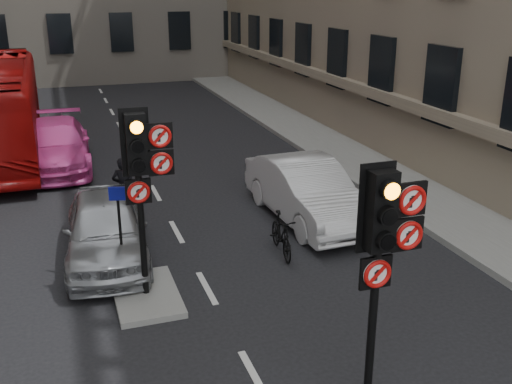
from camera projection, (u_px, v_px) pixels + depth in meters
pavement_right at (362, 159)px, 20.33m from camera, size 3.00×50.00×0.16m
centre_island at (146, 295)px, 11.55m from camera, size 1.20×2.00×0.12m
signal_near at (385, 236)px, 7.94m from camera, size 0.91×0.40×3.58m
signal_far at (142, 164)px, 10.69m from camera, size 0.91×0.40×3.58m
car_silver at (106, 228)px, 12.95m from camera, size 2.04×4.39×1.46m
car_white at (307, 191)px, 15.13m from camera, size 1.84×4.75×1.54m
car_pink at (56, 145)px, 19.43m from camera, size 2.25×5.23×1.50m
motorcycle at (281, 235)px, 13.26m from camera, size 0.60×1.60×0.94m
motorcyclist at (124, 188)px, 15.19m from camera, size 0.69×0.55×1.64m
info_sign at (120, 220)px, 11.66m from camera, size 0.33×0.14×1.95m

